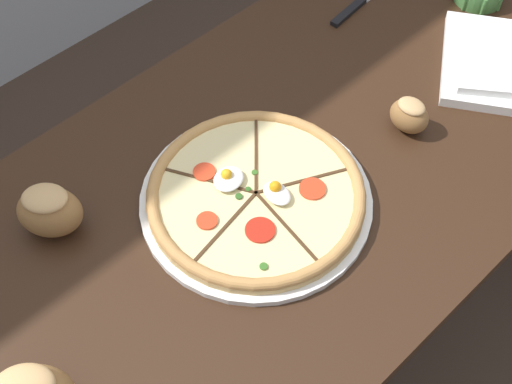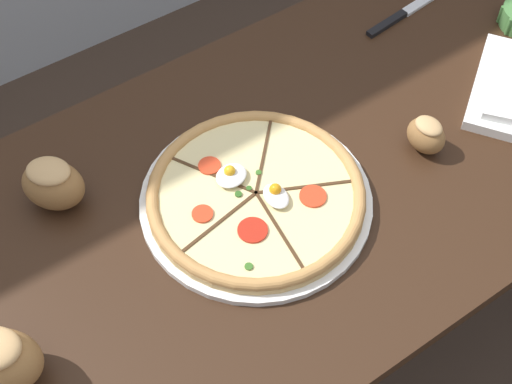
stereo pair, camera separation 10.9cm
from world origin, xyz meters
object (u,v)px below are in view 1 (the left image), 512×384
Objects in this scene: pizza at (256,196)px; napkin_folded at (500,61)px; bread_piece_mid at (49,210)px; bread_piece_near at (409,115)px; dining_table at (277,211)px.

pizza reaches higher than napkin_folded.
bread_piece_near is at bearing -23.90° from bread_piece_mid.
bread_piece_mid is (-0.81, 0.27, 0.03)m from napkin_folded.
dining_table is at bearing 167.97° from napkin_folded.
bread_piece_mid is (-0.26, 0.18, 0.03)m from pizza.
bread_piece_mid is (-0.57, 0.25, 0.01)m from bread_piece_near.
bread_piece_near is at bearing -12.23° from pizza.
dining_table is at bearing 11.43° from pizza.
bread_piece_mid is at bearing 156.10° from bread_piece_near.
bread_piece_mid reaches higher than dining_table.
napkin_folded is at bearing -12.03° from dining_table.
dining_table is 0.28m from bread_piece_near.
bread_piece_near is (0.24, -0.08, 0.13)m from dining_table.
pizza reaches higher than dining_table.
dining_table is 12.39× the size of bread_piece_mid.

